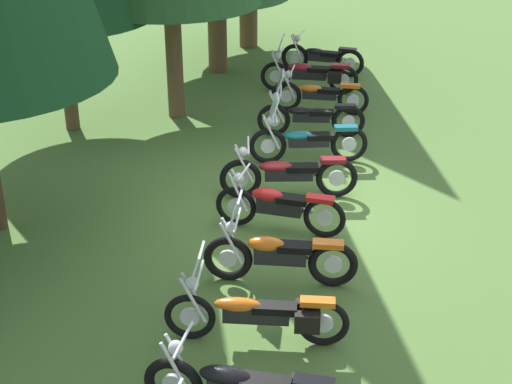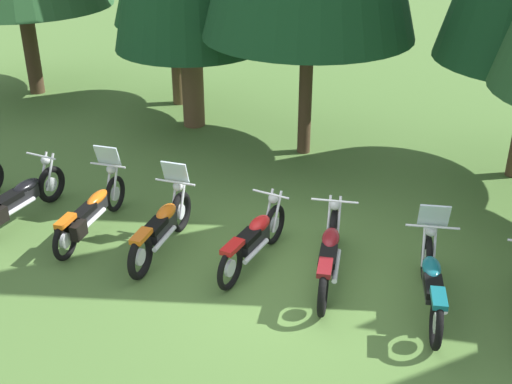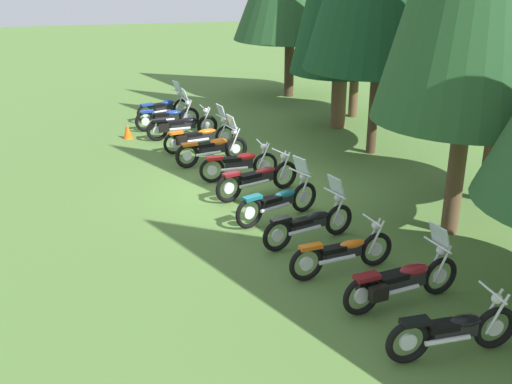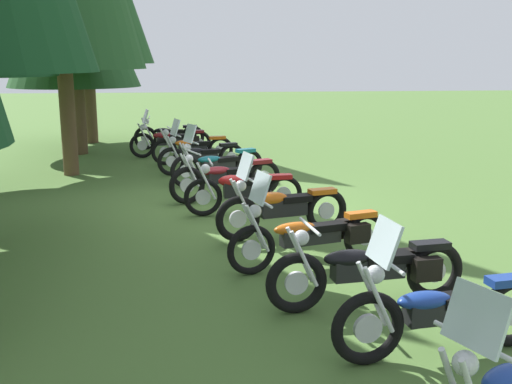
{
  "view_description": "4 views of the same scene",
  "coord_description": "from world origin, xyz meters",
  "px_view_note": "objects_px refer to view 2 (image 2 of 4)",
  "views": [
    {
      "loc": [
        -11.08,
        -3.39,
        6.16
      ],
      "look_at": [
        -0.74,
        0.34,
        0.69
      ],
      "focal_mm": 54.3,
      "sensor_mm": 36.0,
      "label": 1
    },
    {
      "loc": [
        4.05,
        -7.49,
        5.81
      ],
      "look_at": [
        -0.99,
        0.64,
        0.9
      ],
      "focal_mm": 46.02,
      "sensor_mm": 36.0,
      "label": 2
    },
    {
      "loc": [
        14.53,
        -3.07,
        5.69
      ],
      "look_at": [
        1.92,
        -0.15,
        0.63
      ],
      "focal_mm": 43.14,
      "sensor_mm": 36.0,
      "label": 3
    },
    {
      "loc": [
        -11.05,
        0.93,
        2.75
      ],
      "look_at": [
        -2.09,
        -0.08,
        0.73
      ],
      "focal_mm": 41.98,
      "sensor_mm": 36.0,
      "label": 4
    }
  ],
  "objects_px": {
    "motorcycle_2": "(17,200)",
    "motorcycle_7": "(432,281)",
    "motorcycle_6": "(329,254)",
    "motorcycle_3": "(90,211)",
    "motorcycle_5": "(254,238)",
    "motorcycle_4": "(162,226)"
  },
  "relations": [
    {
      "from": "motorcycle_6",
      "to": "motorcycle_7",
      "type": "relative_size",
      "value": 1.07
    },
    {
      "from": "motorcycle_3",
      "to": "motorcycle_7",
      "type": "distance_m",
      "value": 5.7
    },
    {
      "from": "motorcycle_3",
      "to": "motorcycle_5",
      "type": "distance_m",
      "value": 2.94
    },
    {
      "from": "motorcycle_2",
      "to": "motorcycle_7",
      "type": "height_order",
      "value": "motorcycle_7"
    },
    {
      "from": "motorcycle_5",
      "to": "motorcycle_6",
      "type": "relative_size",
      "value": 0.94
    },
    {
      "from": "motorcycle_3",
      "to": "motorcycle_7",
      "type": "height_order",
      "value": "motorcycle_7"
    },
    {
      "from": "motorcycle_2",
      "to": "motorcycle_7",
      "type": "xyz_separation_m",
      "value": [
        7.0,
        1.4,
        0.02
      ]
    },
    {
      "from": "motorcycle_5",
      "to": "motorcycle_7",
      "type": "height_order",
      "value": "motorcycle_7"
    },
    {
      "from": "motorcycle_4",
      "to": "motorcycle_5",
      "type": "relative_size",
      "value": 1.01
    },
    {
      "from": "motorcycle_5",
      "to": "motorcycle_7",
      "type": "xyz_separation_m",
      "value": [
        2.75,
        0.33,
        0.0
      ]
    },
    {
      "from": "motorcycle_3",
      "to": "motorcycle_7",
      "type": "relative_size",
      "value": 1.08
    },
    {
      "from": "motorcycle_3",
      "to": "motorcycle_4",
      "type": "distance_m",
      "value": 1.41
    },
    {
      "from": "motorcycle_5",
      "to": "motorcycle_3",
      "type": "bearing_deg",
      "value": 99.7
    },
    {
      "from": "motorcycle_3",
      "to": "motorcycle_6",
      "type": "bearing_deg",
      "value": -92.43
    },
    {
      "from": "motorcycle_2",
      "to": "motorcycle_3",
      "type": "relative_size",
      "value": 1.03
    },
    {
      "from": "motorcycle_7",
      "to": "motorcycle_2",
      "type": "bearing_deg",
      "value": 78.11
    },
    {
      "from": "motorcycle_2",
      "to": "motorcycle_7",
      "type": "relative_size",
      "value": 1.1
    },
    {
      "from": "motorcycle_5",
      "to": "motorcycle_7",
      "type": "bearing_deg",
      "value": -86.94
    },
    {
      "from": "motorcycle_3",
      "to": "motorcycle_5",
      "type": "height_order",
      "value": "motorcycle_3"
    },
    {
      "from": "motorcycle_4",
      "to": "motorcycle_6",
      "type": "distance_m",
      "value": 2.75
    },
    {
      "from": "motorcycle_2",
      "to": "motorcycle_7",
      "type": "bearing_deg",
      "value": -85.27
    },
    {
      "from": "motorcycle_6",
      "to": "motorcycle_7",
      "type": "height_order",
      "value": "motorcycle_7"
    }
  ]
}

